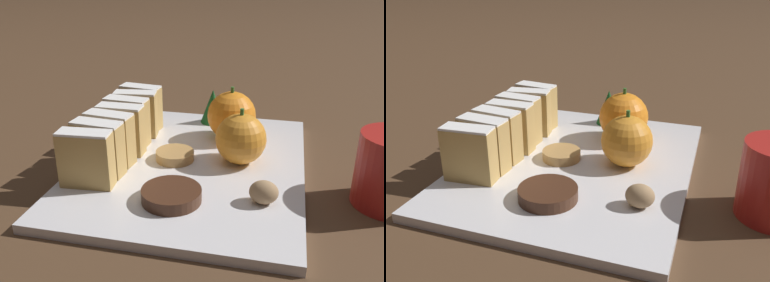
# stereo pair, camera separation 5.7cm
# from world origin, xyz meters

# --- Properties ---
(ground_plane) EXTENTS (6.00, 6.00, 0.00)m
(ground_plane) POSITION_xyz_m (0.00, 0.00, 0.00)
(ground_plane) COLOR #513823
(serving_platter) EXTENTS (0.30, 0.38, 0.01)m
(serving_platter) POSITION_xyz_m (0.00, 0.00, 0.01)
(serving_platter) COLOR white
(serving_platter) RESTS_ON ground_plane
(stollen_slice_front) EXTENTS (0.07, 0.03, 0.07)m
(stollen_slice_front) POSITION_xyz_m (-0.11, -0.09, 0.05)
(stollen_slice_front) COLOR tan
(stollen_slice_front) RESTS_ON serving_platter
(stollen_slice_second) EXTENTS (0.07, 0.03, 0.07)m
(stollen_slice_second) POSITION_xyz_m (-0.11, -0.06, 0.05)
(stollen_slice_second) COLOR tan
(stollen_slice_second) RESTS_ON serving_platter
(stollen_slice_third) EXTENTS (0.07, 0.03, 0.07)m
(stollen_slice_third) POSITION_xyz_m (-0.11, -0.03, 0.05)
(stollen_slice_third) COLOR tan
(stollen_slice_third) RESTS_ON serving_platter
(stollen_slice_fourth) EXTENTS (0.06, 0.03, 0.07)m
(stollen_slice_fourth) POSITION_xyz_m (-0.10, 0.01, 0.05)
(stollen_slice_fourth) COLOR tan
(stollen_slice_fourth) RESTS_ON serving_platter
(stollen_slice_fifth) EXTENTS (0.07, 0.03, 0.07)m
(stollen_slice_fifth) POSITION_xyz_m (-0.11, 0.04, 0.05)
(stollen_slice_fifth) COLOR tan
(stollen_slice_fifth) RESTS_ON serving_platter
(stollen_slice_sixth) EXTENTS (0.07, 0.03, 0.07)m
(stollen_slice_sixth) POSITION_xyz_m (-0.10, 0.07, 0.05)
(stollen_slice_sixth) COLOR tan
(stollen_slice_sixth) RESTS_ON serving_platter
(stollen_slice_back) EXTENTS (0.07, 0.03, 0.07)m
(stollen_slice_back) POSITION_xyz_m (-0.11, 0.10, 0.05)
(stollen_slice_back) COLOR tan
(stollen_slice_back) RESTS_ON serving_platter
(orange_near) EXTENTS (0.07, 0.07, 0.08)m
(orange_near) POSITION_xyz_m (0.06, 0.01, 0.05)
(orange_near) COLOR orange
(orange_near) RESTS_ON serving_platter
(orange_far) EXTENTS (0.07, 0.07, 0.08)m
(orange_far) POSITION_xyz_m (0.04, 0.09, 0.05)
(orange_far) COLOR orange
(orange_far) RESTS_ON serving_platter
(walnut) EXTENTS (0.03, 0.03, 0.03)m
(walnut) POSITION_xyz_m (0.10, -0.09, 0.03)
(walnut) COLOR tan
(walnut) RESTS_ON serving_platter
(chocolate_cookie) EXTENTS (0.07, 0.07, 0.01)m
(chocolate_cookie) POSITION_xyz_m (0.00, -0.10, 0.02)
(chocolate_cookie) COLOR #472819
(chocolate_cookie) RESTS_ON serving_platter
(gingerbread_cookie) EXTENTS (0.05, 0.05, 0.01)m
(gingerbread_cookie) POSITION_xyz_m (-0.02, 0.00, 0.02)
(gingerbread_cookie) COLOR tan
(gingerbread_cookie) RESTS_ON serving_platter
(evergreen_sprig) EXTENTS (0.04, 0.04, 0.06)m
(evergreen_sprig) POSITION_xyz_m (-0.00, 0.15, 0.04)
(evergreen_sprig) COLOR #195623
(evergreen_sprig) RESTS_ON serving_platter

